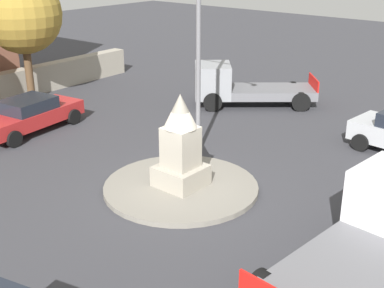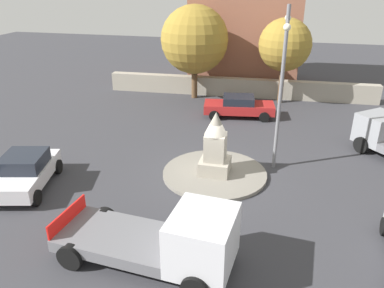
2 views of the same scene
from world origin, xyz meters
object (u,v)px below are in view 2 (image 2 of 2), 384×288
at_px(truck_white_far_side, 171,240).
at_px(tree_mid_cluster, 285,45).
at_px(tree_near_wall, 195,40).
at_px(monument, 215,146).
at_px(car_red_waiting, 239,106).
at_px(streetlamp, 282,75).
at_px(corner_building, 246,24).
at_px(car_white_parked_right, 25,171).

xyz_separation_m(truck_white_far_side, tree_mid_cluster, (-17.96, 2.83, 3.04)).
bearing_deg(tree_near_wall, tree_mid_cluster, 92.23).
xyz_separation_m(monument, car_red_waiting, (-8.09, 0.08, -0.72)).
height_order(streetlamp, corner_building, corner_building).
bearing_deg(corner_building, tree_mid_cluster, 30.37).
distance_m(car_white_parked_right, tree_mid_cluster, 18.22).
bearing_deg(tree_near_wall, car_white_parked_right, -15.30).
bearing_deg(car_white_parked_right, tree_mid_cluster, 145.32).
bearing_deg(monument, corner_building, -177.77).
bearing_deg(car_red_waiting, streetlamp, 20.72).
bearing_deg(car_red_waiting, monument, -0.56).
distance_m(corner_building, tree_mid_cluster, 6.48).
xyz_separation_m(streetlamp, car_white_parked_right, (4.43, -10.20, -3.66)).
xyz_separation_m(car_white_parked_right, tree_near_wall, (-14.50, 3.97, 3.44)).
relative_size(streetlamp, truck_white_far_side, 1.26).
xyz_separation_m(monument, corner_building, (-17.33, -0.67, 3.30)).
height_order(car_red_waiting, car_white_parked_right, car_white_parked_right).
relative_size(monument, corner_building, 0.30).
xyz_separation_m(truck_white_far_side, corner_building, (-23.52, -0.43, 3.73)).
relative_size(car_red_waiting, tree_near_wall, 0.70).
bearing_deg(tree_mid_cluster, streetlamp, 0.03).
relative_size(streetlamp, car_red_waiting, 1.58).
bearing_deg(corner_building, truck_white_far_side, 1.04).
relative_size(truck_white_far_side, corner_building, 0.61).
bearing_deg(car_red_waiting, tree_near_wall, -132.65).
distance_m(car_red_waiting, car_white_parked_right, 13.47).
bearing_deg(monument, car_white_parked_right, -68.68).
relative_size(streetlamp, car_white_parked_right, 1.77).
bearing_deg(corner_building, monument, 2.23).
xyz_separation_m(corner_building, tree_near_wall, (5.80, -2.97, -0.52)).
relative_size(car_red_waiting, truck_white_far_side, 0.80).
bearing_deg(streetlamp, truck_white_far_side, -20.36).
relative_size(monument, tree_mid_cluster, 0.49).
xyz_separation_m(car_red_waiting, corner_building, (-9.24, -0.75, 4.02)).
height_order(monument, car_red_waiting, monument).
bearing_deg(tree_mid_cluster, truck_white_far_side, -8.96).
distance_m(tree_near_wall, tree_mid_cluster, 6.24).
bearing_deg(tree_mid_cluster, monument, -12.38).
xyz_separation_m(streetlamp, tree_near_wall, (-10.07, -6.24, -0.22)).
bearing_deg(tree_near_wall, monument, 17.57).
height_order(monument, car_white_parked_right, monument).
bearing_deg(tree_mid_cluster, car_white_parked_right, -34.68).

